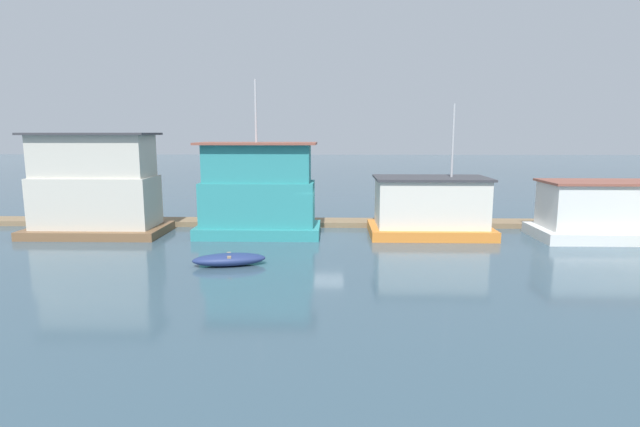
# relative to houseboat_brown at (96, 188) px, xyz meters

# --- Properties ---
(ground_plane) EXTENTS (200.00, 200.00, 0.00)m
(ground_plane) POSITION_rel_houseboat_brown_xyz_m (12.18, -0.09, -2.55)
(ground_plane) COLOR #385160
(dock_walkway) EXTENTS (42.40, 1.81, 0.30)m
(dock_walkway) POSITION_rel_houseboat_brown_xyz_m (12.18, 3.18, -2.40)
(dock_walkway) COLOR #846B4C
(dock_walkway) RESTS_ON ground_plane
(houseboat_brown) EXTENTS (7.26, 3.81, 5.52)m
(houseboat_brown) POSITION_rel_houseboat_brown_xyz_m (0.00, 0.00, 0.00)
(houseboat_brown) COLOR brown
(houseboat_brown) RESTS_ON ground_plane
(houseboat_teal) EXTENTS (6.60, 3.25, 8.26)m
(houseboat_teal) POSITION_rel_houseboat_brown_xyz_m (8.83, -0.00, -0.25)
(houseboat_teal) COLOR teal
(houseboat_teal) RESTS_ON ground_plane
(houseboat_orange) EXTENTS (6.48, 3.89, 7.02)m
(houseboat_orange) POSITION_rel_houseboat_brown_xyz_m (18.09, 0.29, -1.04)
(houseboat_orange) COLOR orange
(houseboat_orange) RESTS_ON ground_plane
(houseboat_white) EXTENTS (7.30, 3.75, 3.05)m
(houseboat_white) POSITION_rel_houseboat_brown_xyz_m (27.16, -0.40, -1.13)
(houseboat_white) COLOR white
(houseboat_white) RESTS_ON ground_plane
(dinghy_navy) EXTENTS (3.19, 1.66, 0.52)m
(dinghy_navy) POSITION_rel_houseboat_brown_xyz_m (8.50, -6.23, -2.29)
(dinghy_navy) COLOR navy
(dinghy_navy) RESTS_ON ground_plane
(mooring_post_near_right) EXTENTS (0.22, 0.22, 1.92)m
(mooring_post_near_right) POSITION_rel_houseboat_brown_xyz_m (8.62, 2.03, -1.60)
(mooring_post_near_right) COLOR brown
(mooring_post_near_right) RESTS_ON ground_plane
(mooring_post_near_left) EXTENTS (0.23, 0.23, 1.39)m
(mooring_post_near_left) POSITION_rel_houseboat_brown_xyz_m (20.44, 2.03, -1.86)
(mooring_post_near_left) COLOR #846B4C
(mooring_post_near_left) RESTS_ON ground_plane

